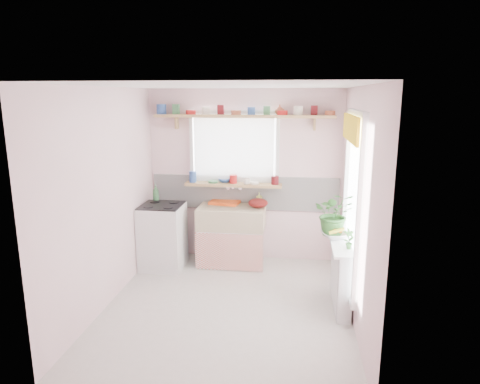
# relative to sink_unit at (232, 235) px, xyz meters

# --- Properties ---
(room) EXTENTS (3.20, 3.20, 3.20)m
(room) POSITION_rel_sink_unit_xyz_m (0.81, -0.43, 0.94)
(room) COLOR beige
(room) RESTS_ON ground
(sink_unit) EXTENTS (0.95, 0.65, 1.11)m
(sink_unit) POSITION_rel_sink_unit_xyz_m (0.00, 0.00, 0.00)
(sink_unit) COLOR white
(sink_unit) RESTS_ON ground
(cooker) EXTENTS (0.58, 0.58, 0.93)m
(cooker) POSITION_rel_sink_unit_xyz_m (-0.95, -0.24, 0.03)
(cooker) COLOR white
(cooker) RESTS_ON ground
(radiator_ledge) EXTENTS (0.22, 0.95, 0.78)m
(radiator_ledge) POSITION_rel_sink_unit_xyz_m (1.45, -1.09, -0.03)
(radiator_ledge) COLOR white
(radiator_ledge) RESTS_ON ground
(windowsill) EXTENTS (1.40, 0.22, 0.04)m
(windowsill) POSITION_rel_sink_unit_xyz_m (-0.00, 0.19, 0.71)
(windowsill) COLOR tan
(windowsill) RESTS_ON room
(pine_shelf) EXTENTS (2.52, 0.24, 0.04)m
(pine_shelf) POSITION_rel_sink_unit_xyz_m (0.15, 0.18, 1.69)
(pine_shelf) COLOR tan
(pine_shelf) RESTS_ON room
(shelf_crockery) EXTENTS (2.47, 0.11, 0.12)m
(shelf_crockery) POSITION_rel_sink_unit_xyz_m (0.11, 0.18, 1.76)
(shelf_crockery) COLOR #3359A5
(shelf_crockery) RESTS_ON pine_shelf
(sill_crockery) EXTENTS (1.35, 0.11, 0.12)m
(sill_crockery) POSITION_rel_sink_unit_xyz_m (-0.00, 0.19, 0.78)
(sill_crockery) COLOR #3359A5
(sill_crockery) RESTS_ON windowsill
(dish_tray) EXTENTS (0.47, 0.38, 0.04)m
(dish_tray) POSITION_rel_sink_unit_xyz_m (-0.13, 0.21, 0.44)
(dish_tray) COLOR #F95516
(dish_tray) RESTS_ON sink_unit
(colander) EXTENTS (0.36, 0.36, 0.13)m
(colander) POSITION_rel_sink_unit_xyz_m (0.37, 0.05, 0.48)
(colander) COLOR #5C100F
(colander) RESTS_ON sink_unit
(jade_plant) EXTENTS (0.50, 0.44, 0.53)m
(jade_plant) POSITION_rel_sink_unit_xyz_m (1.36, -0.85, 0.61)
(jade_plant) COLOR #2D6026
(jade_plant) RESTS_ON radiator_ledge
(fruit_bowl) EXTENTS (0.37, 0.37, 0.07)m
(fruit_bowl) POSITION_rel_sink_unit_xyz_m (1.36, -0.96, 0.38)
(fruit_bowl) COLOR silver
(fruit_bowl) RESTS_ON radiator_ledge
(herb_pot) EXTENTS (0.14, 0.12, 0.23)m
(herb_pot) POSITION_rel_sink_unit_xyz_m (1.48, -1.31, 0.46)
(herb_pot) COLOR #36702D
(herb_pot) RESTS_ON radiator_ledge
(soap_bottle_sink) EXTENTS (0.08, 0.09, 0.18)m
(soap_bottle_sink) POSITION_rel_sink_unit_xyz_m (0.37, 0.21, 0.51)
(soap_bottle_sink) COLOR #C5D15C
(soap_bottle_sink) RESTS_ON sink_unit
(sill_cup) EXTENTS (0.14, 0.14, 0.09)m
(sill_cup) POSITION_rel_sink_unit_xyz_m (0.20, 0.13, 0.77)
(sill_cup) COLOR #F0E3D0
(sill_cup) RESTS_ON windowsill
(sill_bowl) EXTENTS (0.24, 0.24, 0.06)m
(sill_bowl) POSITION_rel_sink_unit_xyz_m (-0.13, 0.25, 0.76)
(sill_bowl) COLOR #345FAC
(sill_bowl) RESTS_ON windowsill
(shelf_vase) EXTENTS (0.14, 0.14, 0.14)m
(shelf_vase) POSITION_rel_sink_unit_xyz_m (0.65, 0.24, 1.78)
(shelf_vase) COLOR #A55032
(shelf_vase) RESTS_ON pine_shelf
(cooker_bottle) EXTENTS (0.12, 0.12, 0.23)m
(cooker_bottle) POSITION_rel_sink_unit_xyz_m (-1.10, -0.02, 0.60)
(cooker_bottle) COLOR #3A7543
(cooker_bottle) RESTS_ON cooker
(fruit) EXTENTS (0.20, 0.14, 0.10)m
(fruit) POSITION_rel_sink_unit_xyz_m (1.37, -0.95, 0.44)
(fruit) COLOR orange
(fruit) RESTS_ON fruit_bowl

